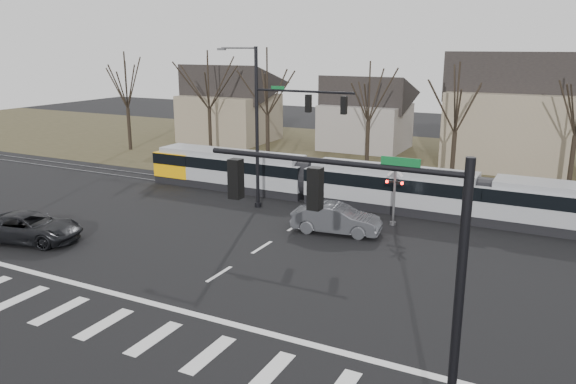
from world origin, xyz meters
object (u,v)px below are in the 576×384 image
at_px(tram, 390,186).
at_px(suv, 30,227).
at_px(rail_crossing_signal, 394,194).
at_px(sedan, 336,219).

xyz_separation_m(tram, suv, (-15.36, -14.86, -0.72)).
distance_m(tram, rail_crossing_signal, 3.46).
xyz_separation_m(suv, rail_crossing_signal, (16.60, 11.65, 1.11)).
height_order(sedan, suv, sedan).
relative_size(sedan, rail_crossing_signal, 1.30).
bearing_deg(sedan, suv, 113.74).
height_order(tram, suv, tram).
relative_size(suv, rail_crossing_signal, 1.52).
bearing_deg(suv, rail_crossing_signal, -70.14).
height_order(tram, rail_crossing_signal, rail_crossing_signal).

